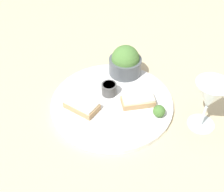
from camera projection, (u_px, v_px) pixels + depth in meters
ground_plane at (112, 105)px, 0.81m from camera, size 4.00×4.00×0.00m
dinner_plate at (112, 103)px, 0.81m from camera, size 0.35×0.35×0.01m
salad_bowl at (125, 62)px, 0.87m from camera, size 0.10×0.10×0.10m
sauce_ramekin at (109, 88)px, 0.81m from camera, size 0.04×0.04×0.04m
cheese_toast_near at (82, 105)px, 0.77m from camera, size 0.11×0.08×0.03m
cheese_toast_far at (138, 100)px, 0.79m from camera, size 0.10×0.08×0.03m
wine_glass at (210, 97)px, 0.69m from camera, size 0.09×0.09×0.15m
garnish at (159, 111)px, 0.75m from camera, size 0.03×0.03×0.03m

